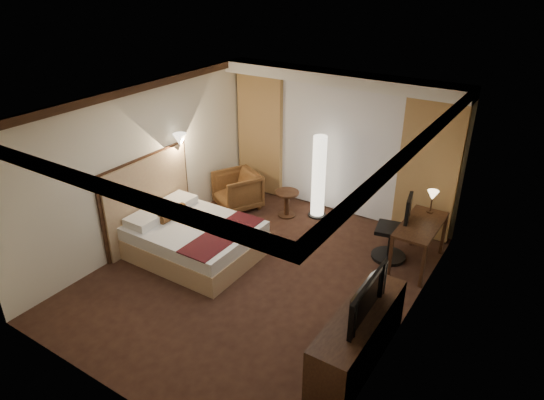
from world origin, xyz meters
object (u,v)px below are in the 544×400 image
Objects in this scene: bed at (195,240)px; floor_lamp at (319,177)px; dresser at (358,337)px; television at (360,292)px; side_table at (287,204)px; desk at (418,244)px; armchair at (237,189)px; office_chair at (392,227)px.

floor_lamp reaches higher than bed.
bed is at bearing 167.18° from dresser.
floor_lamp is at bearing 65.96° from bed.
floor_lamp is 1.57× the size of television.
side_table is 2.63m from desk.
office_chair reaches higher than armchair.
bed is at bearing -160.00° from office_chair.
side_table is 0.80m from floor_lamp.
desk reaches higher than side_table.
desk is at bearing -16.15° from floor_lamp.
office_chair is 1.13× the size of television.
floor_lamp is 1.82m from office_chair.
bed is 2.07m from side_table.
television is (0.02, -2.43, 0.63)m from desk.
television reaches higher than side_table.
armchair is at bearing 166.22° from office_chair.
office_chair is at bearing -9.07° from side_table.
television is at bearing -7.22° from armchair.
floor_lamp is (0.49, 0.32, 0.55)m from side_table.
bed is 3.58m from desk.
bed is 3.19m from office_chair.
floor_lamp is (1.03, 2.32, 0.52)m from bed.
armchair is at bearing 178.66° from desk.
television is at bearing -180.00° from dresser.
side_table is 0.49× the size of television.
desk is (3.15, 1.71, 0.09)m from bed.
armchair is at bearing 104.37° from bed.
desk is at bearing 91.18° from dresser.
desk is (2.12, -0.61, -0.43)m from floor_lamp.
desk is 1.04× the size of office_chair.
television reaches higher than armchair.
floor_lamp is 2.25m from desk.
television is at bearing -46.10° from side_table.
floor_lamp reaches higher than television.
armchair is 0.78× the size of television.
desk is at bearing 26.19° from armchair.
dresser is (3.66, -2.52, -0.05)m from armchair.
floor_lamp is 3.73m from television.
dresser is (0.05, -2.43, -0.02)m from desk.
armchair is 3.18m from office_chair.
television reaches higher than desk.
armchair is 1.04m from side_table.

